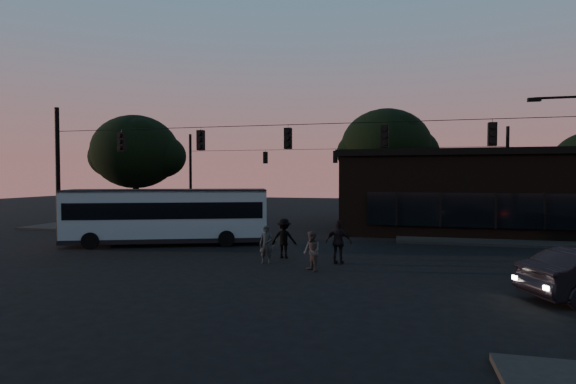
% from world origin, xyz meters
% --- Properties ---
extents(ground, '(120.00, 120.00, 0.00)m').
position_xyz_m(ground, '(0.00, 0.00, 0.00)').
color(ground, black).
rests_on(ground, ground).
extents(sidewalk_far_right, '(14.00, 10.00, 0.15)m').
position_xyz_m(sidewalk_far_right, '(12.00, 14.00, 0.07)').
color(sidewalk_far_right, black).
rests_on(sidewalk_far_right, ground).
extents(sidewalk_far_left, '(14.00, 10.00, 0.15)m').
position_xyz_m(sidewalk_far_left, '(-14.00, 14.00, 0.07)').
color(sidewalk_far_left, black).
rests_on(sidewalk_far_left, ground).
extents(building, '(15.40, 10.41, 5.40)m').
position_xyz_m(building, '(9.00, 15.97, 2.71)').
color(building, black).
rests_on(building, ground).
extents(tree_behind, '(7.60, 7.60, 9.43)m').
position_xyz_m(tree_behind, '(4.00, 22.00, 6.19)').
color(tree_behind, black).
rests_on(tree_behind, ground).
extents(tree_left, '(6.40, 6.40, 8.30)m').
position_xyz_m(tree_left, '(-14.00, 13.00, 5.57)').
color(tree_left, black).
rests_on(tree_left, ground).
extents(signal_rig_near, '(26.24, 0.30, 7.50)m').
position_xyz_m(signal_rig_near, '(0.00, 4.00, 4.45)').
color(signal_rig_near, black).
rests_on(signal_rig_near, ground).
extents(signal_rig_far, '(26.24, 0.30, 7.50)m').
position_xyz_m(signal_rig_far, '(0.00, 20.00, 4.20)').
color(signal_rig_far, black).
rests_on(signal_rig_far, ground).
extents(bus, '(10.96, 6.14, 3.03)m').
position_xyz_m(bus, '(-7.16, 5.45, 1.70)').
color(bus, '#7F99A2').
rests_on(bus, ground).
extents(pedestrian_a, '(0.63, 0.44, 1.62)m').
position_xyz_m(pedestrian_a, '(-0.38, 1.66, 0.81)').
color(pedestrian_a, '#202628').
rests_on(pedestrian_a, ground).
extents(pedestrian_b, '(0.96, 0.98, 1.59)m').
position_xyz_m(pedestrian_b, '(1.84, 0.53, 0.79)').
color(pedestrian_b, '#3B3635').
rests_on(pedestrian_b, ground).
extents(pedestrian_c, '(1.15, 0.58, 1.89)m').
position_xyz_m(pedestrian_c, '(2.67, 2.25, 0.94)').
color(pedestrian_c, black).
rests_on(pedestrian_c, ground).
extents(pedestrian_d, '(1.17, 0.68, 1.81)m').
position_xyz_m(pedestrian_d, '(0.05, 3.06, 0.90)').
color(pedestrian_d, black).
rests_on(pedestrian_d, ground).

